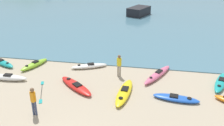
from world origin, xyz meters
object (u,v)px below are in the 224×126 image
Objects in this scene: kayak_on_sand_1 at (6,77)px; kayak_on_sand_8 at (221,82)px; kayak_on_sand_0 at (2,62)px; moored_boat_0 at (139,11)px; kayak_on_sand_9 at (89,66)px; person_near_waterline at (119,64)px; loose_paddle at (41,92)px; kayak_on_sand_4 at (176,98)px; kayak_on_sand_6 at (158,75)px; kayak_on_sand_7 at (34,64)px; kayak_on_sand_2 at (76,86)px; kayak_on_sand_3 at (124,92)px; person_near_foreground at (33,100)px.

kayak_on_sand_8 is (14.18, 1.94, -0.03)m from kayak_on_sand_1.
kayak_on_sand_0 is 0.73× the size of moored_boat_0.
kayak_on_sand_0 is at bearing -174.79° from kayak_on_sand_9.
person_near_waterline reaches higher than loose_paddle.
kayak_on_sand_4 is at bearing -79.02° from moored_boat_0.
person_near_waterline is at bearing -88.98° from moored_boat_0.
kayak_on_sand_6 is at bearing 8.75° from person_near_waterline.
kayak_on_sand_7 is (-9.20, 0.06, 0.00)m from kayak_on_sand_6.
kayak_on_sand_9 is at bearing 157.74° from person_near_waterline.
kayak_on_sand_7 reaches higher than kayak_on_sand_0.
kayak_on_sand_2 is at bearing -20.66° from kayak_on_sand_0.
kayak_on_sand_1 is 2.54m from kayak_on_sand_7.
kayak_on_sand_4 reaches higher than loose_paddle.
kayak_on_sand_3 is 6.52m from kayak_on_sand_8.
kayak_on_sand_0 is at bearing -115.73° from moored_boat_0.
kayak_on_sand_4 is 21.64m from moored_boat_0.
person_near_waterline reaches higher than kayak_on_sand_3.
kayak_on_sand_3 is 2.66m from person_near_waterline.
kayak_on_sand_6 is (11.81, 0.03, 0.00)m from kayak_on_sand_0.
kayak_on_sand_3 is 2.13× the size of person_near_foreground.
kayak_on_sand_4 is 7.15m from kayak_on_sand_9.
kayak_on_sand_2 is 3.57m from person_near_foreground.
moored_boat_0 is (-1.05, 21.15, 0.45)m from kayak_on_sand_3.
kayak_on_sand_3 reaches higher than kayak_on_sand_4.
kayak_on_sand_9 is at bearing 7.34° from kayak_on_sand_7.
kayak_on_sand_7 reaches higher than kayak_on_sand_9.
kayak_on_sand_0 is 0.93× the size of kayak_on_sand_2.
kayak_on_sand_9 is 1.70× the size of person_near_waterline.
kayak_on_sand_0 reaches higher than kayak_on_sand_2.
person_near_waterline is at bearing -2.37° from kayak_on_sand_0.
kayak_on_sand_7 is at bearing 116.08° from person_near_foreground.
kayak_on_sand_2 is 1.13× the size of loose_paddle.
loose_paddle is at bearing -115.94° from kayak_on_sand_9.
moored_boat_0 is at bearing 99.25° from kayak_on_sand_6.
kayak_on_sand_7 is at bearing 121.53° from loose_paddle.
kayak_on_sand_0 is 1.05× the size of loose_paddle.
moored_boat_0 is at bearing 71.19° from kayak_on_sand_7.
kayak_on_sand_8 is at bearing 13.38° from kayak_on_sand_2.
kayak_on_sand_1 is 0.78× the size of moored_boat_0.
person_near_waterline is at bearing 55.87° from person_near_foreground.
kayak_on_sand_7 is 19.28m from moored_boat_0.
kayak_on_sand_7 is 13.30m from kayak_on_sand_8.
kayak_on_sand_8 is 11.56m from loose_paddle.
kayak_on_sand_9 is (-5.08, 0.59, -0.02)m from kayak_on_sand_6.
kayak_on_sand_3 is at bearing 178.35° from kayak_on_sand_4.
person_near_waterline reaches higher than kayak_on_sand_0.
kayak_on_sand_3 is 3.08m from kayak_on_sand_4.
kayak_on_sand_0 is at bearing 127.08° from kayak_on_sand_1.
kayak_on_sand_8 is 11.78m from person_near_foreground.
person_near_foreground is at bearing -124.13° from person_near_waterline.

